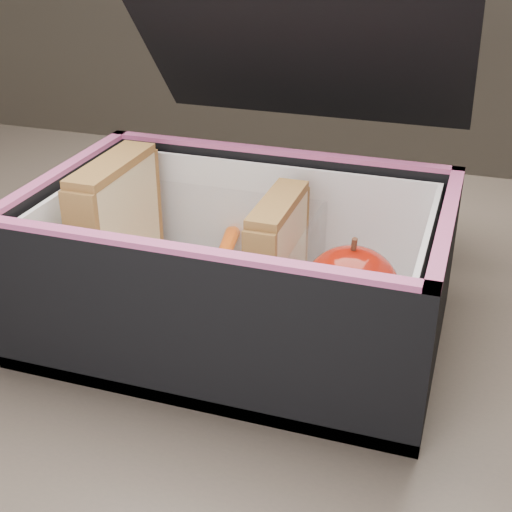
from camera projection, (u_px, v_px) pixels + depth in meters
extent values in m
cube|color=brown|center=(231.00, 328.00, 0.61)|extent=(1.20, 0.80, 0.03)
cube|color=#382D26|center=(4.00, 351.00, 1.23)|extent=(0.05, 0.05, 0.72)
cube|color=black|center=(301.00, 50.00, 0.63)|extent=(0.30, 0.13, 0.15)
cube|color=beige|center=(108.00, 228.00, 0.58)|extent=(0.01, 0.10, 0.10)
cube|color=#C9605F|center=(118.00, 234.00, 0.58)|extent=(0.01, 0.09, 0.10)
cube|color=beige|center=(127.00, 230.00, 0.58)|extent=(0.01, 0.10, 0.10)
cube|color=brown|center=(111.00, 165.00, 0.56)|extent=(0.03, 0.10, 0.01)
cube|color=beige|center=(268.00, 260.00, 0.55)|extent=(0.01, 0.09, 0.09)
cube|color=#C9605F|center=(277.00, 265.00, 0.55)|extent=(0.01, 0.08, 0.08)
cube|color=beige|center=(286.00, 263.00, 0.54)|extent=(0.01, 0.09, 0.09)
cube|color=brown|center=(278.00, 204.00, 0.53)|extent=(0.02, 0.09, 0.01)
cylinder|color=#FA5A03|center=(203.00, 299.00, 0.57)|extent=(0.03, 0.08, 0.01)
cylinder|color=#FA5A03|center=(207.00, 270.00, 0.59)|extent=(0.01, 0.08, 0.01)
cylinder|color=#FA5A03|center=(224.00, 253.00, 0.60)|extent=(0.03, 0.08, 0.01)
cylinder|color=#FA5A03|center=(204.00, 300.00, 0.57)|extent=(0.02, 0.09, 0.01)
cylinder|color=#FA5A03|center=(203.00, 281.00, 0.58)|extent=(0.01, 0.08, 0.01)
cylinder|color=#FA5A03|center=(226.00, 252.00, 0.60)|extent=(0.02, 0.08, 0.01)
cylinder|color=#FA5A03|center=(224.00, 284.00, 0.59)|extent=(0.02, 0.08, 0.01)
cylinder|color=#FA5A03|center=(190.00, 283.00, 0.57)|extent=(0.02, 0.09, 0.01)
cube|color=white|center=(347.00, 333.00, 0.54)|extent=(0.09, 0.09, 0.01)
ellipsoid|color=maroon|center=(351.00, 290.00, 0.52)|extent=(0.09, 0.09, 0.07)
cylinder|color=#4E2C1B|center=(354.00, 245.00, 0.50)|extent=(0.01, 0.01, 0.01)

